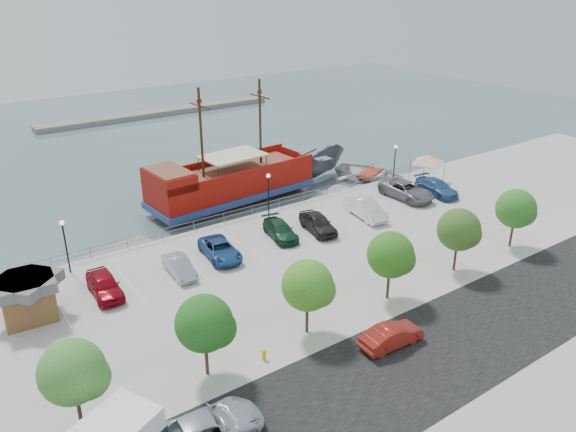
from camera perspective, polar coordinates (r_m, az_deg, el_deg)
ground at (r=47.64m, az=2.37°, el=-3.82°), size 160.00×160.00×0.00m
land_slab at (r=35.88m, az=23.99°, el=-15.57°), size 100.00×58.00×1.20m
street at (r=37.57m, az=17.67°, el=-11.43°), size 100.00×8.00×0.04m
sidewalk at (r=40.70m, az=11.04°, el=-7.75°), size 100.00×4.00×0.05m
seawall_railing at (r=52.81m, az=-2.74°, el=0.82°), size 50.00×0.06×1.00m
far_shore at (r=97.88m, az=-12.90°, el=10.21°), size 40.00×3.00×0.80m
pirate_ship at (r=58.36m, az=-4.54°, el=3.66°), size 20.41×6.94×12.75m
patrol_boat at (r=65.20m, az=3.55°, el=5.15°), size 7.77×4.98×2.82m
speedboat at (r=64.25m, az=8.30°, el=4.11°), size 8.46×9.55×1.64m
dock_west at (r=49.26m, az=-17.63°, el=-3.75°), size 7.86×3.99×0.43m
dock_mid at (r=59.39m, az=4.08°, el=2.02°), size 6.89×4.00×0.38m
dock_east at (r=63.81m, az=9.02°, el=3.34°), size 7.20×3.43×0.40m
shed at (r=40.46m, az=-24.98°, el=-7.40°), size 3.82×3.82×2.92m
canopy_tent at (r=61.90m, az=14.10°, el=6.02°), size 5.10×5.10×3.48m
street_van at (r=28.96m, az=-8.16°, el=-20.56°), size 5.78×2.95×1.57m
street_sedan at (r=35.18m, az=10.46°, el=-11.87°), size 4.23×1.65×1.37m
fire_hydrant at (r=33.66m, az=-2.46°, el=-13.89°), size 0.25×0.25×0.73m
lamp_post_left at (r=44.50m, az=-21.77°, el=-2.01°), size 0.36×0.36×4.28m
lamp_post_mid at (r=50.90m, az=-2.00°, el=2.87°), size 0.36×0.36×4.28m
lamp_post_right at (r=60.65m, az=10.81°, el=5.88°), size 0.36×0.36×4.28m
tree_a at (r=29.50m, az=-20.74°, el=-14.72°), size 3.30×3.20×5.00m
tree_b at (r=31.26m, az=-8.20°, el=-10.87°), size 3.30×3.20×5.00m
tree_c at (r=34.38m, az=2.26°, el=-7.18°), size 3.30×3.20×5.00m
tree_d at (r=38.53m, az=10.60°, el=-4.01°), size 3.30×3.20×5.00m
tree_e at (r=43.42m, az=17.14°, el=-1.45°), size 3.30×3.20×5.00m
tree_f at (r=48.82m, az=22.29°, el=0.59°), size 3.30×3.20×5.00m
parked_car_a at (r=41.52m, az=-18.14°, el=-6.67°), size 2.09×4.69×1.57m
parked_car_b at (r=42.84m, az=-10.98°, el=-5.06°), size 1.60×4.10×1.33m
parked_car_c at (r=44.82m, az=-6.91°, el=-3.41°), size 2.86×5.20×1.38m
parked_car_d at (r=47.85m, az=-0.79°, el=-1.44°), size 2.74×4.94×1.35m
parked_car_e at (r=48.97m, az=3.06°, el=-0.70°), size 2.74×5.00×1.61m
parked_car_f at (r=52.30m, az=7.91°, el=0.76°), size 2.56×5.30×1.67m
parked_car_g at (r=57.47m, az=11.93°, el=2.57°), size 2.80×6.01×1.67m
parked_car_h at (r=59.23m, az=14.87°, el=2.83°), size 2.73×5.42×1.51m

